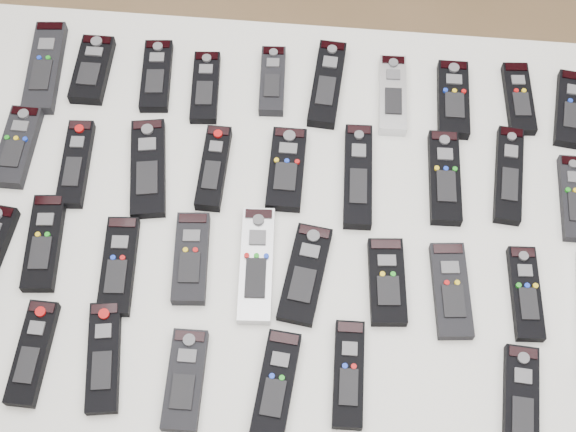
# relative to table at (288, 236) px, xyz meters

# --- Properties ---
(ground) EXTENTS (4.00, 4.00, 0.00)m
(ground) POSITION_rel_table_xyz_m (0.15, -0.06, -0.72)
(ground) COLOR #91724A
(ground) RESTS_ON ground
(table) EXTENTS (1.25, 0.88, 0.78)m
(table) POSITION_rel_table_xyz_m (0.00, 0.00, 0.00)
(table) COLOR white
(table) RESTS_ON ground
(remote_0) EXTENTS (0.07, 0.21, 0.02)m
(remote_0) POSITION_rel_table_xyz_m (-0.49, 0.28, 0.07)
(remote_0) COLOR black
(remote_0) RESTS_ON table
(remote_1) EXTENTS (0.06, 0.15, 0.02)m
(remote_1) POSITION_rel_table_xyz_m (-0.40, 0.28, 0.07)
(remote_1) COLOR black
(remote_1) RESTS_ON table
(remote_2) EXTENTS (0.07, 0.16, 0.02)m
(remote_2) POSITION_rel_table_xyz_m (-0.28, 0.28, 0.07)
(remote_2) COLOR black
(remote_2) RESTS_ON table
(remote_3) EXTENTS (0.06, 0.16, 0.02)m
(remote_3) POSITION_rel_table_xyz_m (-0.18, 0.26, 0.07)
(remote_3) COLOR black
(remote_3) RESTS_ON table
(remote_4) EXTENTS (0.05, 0.15, 0.02)m
(remote_4) POSITION_rel_table_xyz_m (-0.06, 0.29, 0.07)
(remote_4) COLOR black
(remote_4) RESTS_ON table
(remote_5) EXTENTS (0.06, 0.19, 0.02)m
(remote_5) POSITION_rel_table_xyz_m (0.05, 0.29, 0.07)
(remote_5) COLOR black
(remote_5) RESTS_ON table
(remote_6) EXTENTS (0.05, 0.17, 0.02)m
(remote_6) POSITION_rel_table_xyz_m (0.17, 0.28, 0.07)
(remote_6) COLOR #B7B7BC
(remote_6) RESTS_ON table
(remote_7) EXTENTS (0.06, 0.16, 0.02)m
(remote_7) POSITION_rel_table_xyz_m (0.28, 0.28, 0.07)
(remote_7) COLOR black
(remote_7) RESTS_ON table
(remote_8) EXTENTS (0.06, 0.16, 0.02)m
(remote_8) POSITION_rel_table_xyz_m (0.41, 0.29, 0.07)
(remote_8) COLOR black
(remote_8) RESTS_ON table
(remote_9) EXTENTS (0.08, 0.17, 0.02)m
(remote_9) POSITION_rel_table_xyz_m (0.51, 0.27, 0.07)
(remote_9) COLOR black
(remote_9) RESTS_ON table
(remote_10) EXTENTS (0.06, 0.16, 0.02)m
(remote_10) POSITION_rel_table_xyz_m (-0.50, 0.10, 0.07)
(remote_10) COLOR black
(remote_10) RESTS_ON table
(remote_11) EXTENTS (0.06, 0.17, 0.02)m
(remote_11) POSITION_rel_table_xyz_m (-0.39, 0.08, 0.07)
(remote_11) COLOR black
(remote_11) RESTS_ON table
(remote_12) EXTENTS (0.09, 0.20, 0.02)m
(remote_12) POSITION_rel_table_xyz_m (-0.26, 0.08, 0.07)
(remote_12) COLOR black
(remote_12) RESTS_ON table
(remote_13) EXTENTS (0.05, 0.16, 0.02)m
(remote_13) POSITION_rel_table_xyz_m (-0.14, 0.09, 0.07)
(remote_13) COLOR black
(remote_13) RESTS_ON table
(remote_14) EXTENTS (0.06, 0.16, 0.02)m
(remote_14) POSITION_rel_table_xyz_m (-0.01, 0.10, 0.07)
(remote_14) COLOR black
(remote_14) RESTS_ON table
(remote_15) EXTENTS (0.06, 0.20, 0.02)m
(remote_15) POSITION_rel_table_xyz_m (0.12, 0.09, 0.07)
(remote_15) COLOR black
(remote_15) RESTS_ON table
(remote_16) EXTENTS (0.06, 0.18, 0.02)m
(remote_16) POSITION_rel_table_xyz_m (0.27, 0.11, 0.07)
(remote_16) COLOR black
(remote_16) RESTS_ON table
(remote_17) EXTENTS (0.06, 0.19, 0.02)m
(remote_17) POSITION_rel_table_xyz_m (0.38, 0.12, 0.07)
(remote_17) COLOR black
(remote_17) RESTS_ON table
(remote_18) EXTENTS (0.04, 0.16, 0.02)m
(remote_18) POSITION_rel_table_xyz_m (0.49, 0.08, 0.07)
(remote_18) COLOR black
(remote_18) RESTS_ON table
(remote_20) EXTENTS (0.07, 0.18, 0.02)m
(remote_20) POSITION_rel_table_xyz_m (-0.41, -0.08, 0.07)
(remote_20) COLOR black
(remote_20) RESTS_ON table
(remote_21) EXTENTS (0.07, 0.18, 0.02)m
(remote_21) POSITION_rel_table_xyz_m (-0.27, -0.11, 0.07)
(remote_21) COLOR black
(remote_21) RESTS_ON table
(remote_22) EXTENTS (0.07, 0.17, 0.02)m
(remote_22) POSITION_rel_table_xyz_m (-0.16, -0.09, 0.07)
(remote_22) COLOR black
(remote_22) RESTS_ON table
(remote_23) EXTENTS (0.07, 0.21, 0.02)m
(remote_23) POSITION_rel_table_xyz_m (-0.04, -0.09, 0.07)
(remote_23) COLOR #B7B7BC
(remote_23) RESTS_ON table
(remote_24) EXTENTS (0.08, 0.18, 0.02)m
(remote_24) POSITION_rel_table_xyz_m (0.04, -0.10, 0.07)
(remote_24) COLOR black
(remote_24) RESTS_ON table
(remote_25) EXTENTS (0.07, 0.15, 0.02)m
(remote_25) POSITION_rel_table_xyz_m (0.17, -0.10, 0.07)
(remote_25) COLOR black
(remote_25) RESTS_ON table
(remote_26) EXTENTS (0.07, 0.17, 0.02)m
(remote_26) POSITION_rel_table_xyz_m (0.28, -0.11, 0.07)
(remote_26) COLOR black
(remote_26) RESTS_ON table
(remote_27) EXTENTS (0.05, 0.16, 0.02)m
(remote_27) POSITION_rel_table_xyz_m (0.40, -0.10, 0.07)
(remote_27) COLOR black
(remote_27) RESTS_ON table
(remote_30) EXTENTS (0.05, 0.17, 0.02)m
(remote_30) POSITION_rel_table_xyz_m (-0.38, -0.27, 0.07)
(remote_30) COLOR black
(remote_30) RESTS_ON table
(remote_31) EXTENTS (0.08, 0.18, 0.02)m
(remote_31) POSITION_rel_table_xyz_m (-0.27, -0.27, 0.07)
(remote_31) COLOR black
(remote_31) RESTS_ON table
(remote_32) EXTENTS (0.06, 0.16, 0.02)m
(remote_32) POSITION_rel_table_xyz_m (-0.13, -0.30, 0.07)
(remote_32) COLOR black
(remote_32) RESTS_ON table
(remote_33) EXTENTS (0.07, 0.17, 0.02)m
(remote_33) POSITION_rel_table_xyz_m (0.01, -0.29, 0.07)
(remote_33) COLOR black
(remote_33) RESTS_ON table
(remote_34) EXTENTS (0.05, 0.17, 0.02)m
(remote_34) POSITION_rel_table_xyz_m (0.12, -0.26, 0.07)
(remote_34) COLOR black
(remote_34) RESTS_ON table
(remote_35) EXTENTS (0.06, 0.18, 0.02)m
(remote_35) POSITION_rel_table_xyz_m (0.38, -0.29, 0.07)
(remote_35) COLOR black
(remote_35) RESTS_ON table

